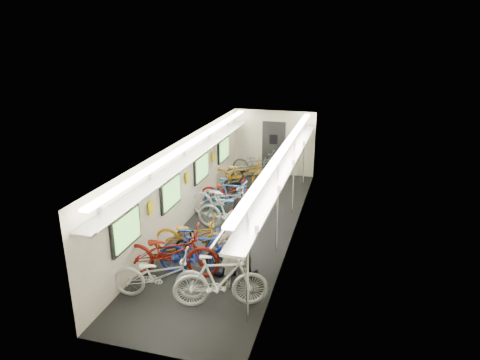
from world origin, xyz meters
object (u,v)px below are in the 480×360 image
Objects in this scene: passenger_near at (234,251)px; backpack at (238,218)px; bicycle_0 at (160,275)px; bicycle_1 at (199,253)px; passenger_mid at (239,236)px.

backpack is at bearing -107.81° from passenger_near.
bicycle_0 is 1.05× the size of bicycle_1.
passenger_mid is 0.40m from backpack.
bicycle_0 is 5.03× the size of backpack.
backpack is at bearing -32.98° from passenger_mid.
bicycle_1 is 0.94m from passenger_near.
bicycle_0 is 1.16× the size of passenger_near.
passenger_mid reaches higher than backpack.
bicycle_1 is 1.13m from backpack.
bicycle_0 is 1.55m from passenger_near.
passenger_near is 0.59m from passenger_mid.
passenger_mid is (-0.06, 0.59, 0.06)m from passenger_near.
passenger_mid reaches higher than bicycle_0.
passenger_mid is at bearing -53.11° from backpack.
backpack is (1.21, 1.38, 0.78)m from bicycle_0.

